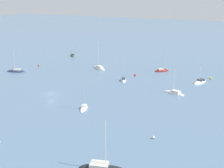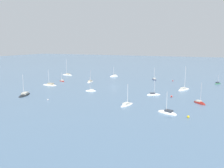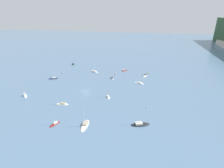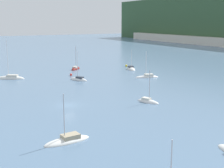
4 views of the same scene
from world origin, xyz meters
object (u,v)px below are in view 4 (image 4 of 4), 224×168
Objects in this scene: sailboat_0 at (148,102)px; sailboat_2 at (67,141)px; sailboat_10 at (76,69)px; sailboat_13 at (79,80)px; mooring_buoy_3 at (126,66)px; sailboat_7 at (131,69)px; sailboat_9 at (147,77)px; sailboat_8 at (10,79)px; mooring_buoy_2 at (71,75)px.

sailboat_2 is at bearing -81.66° from sailboat_0.
sailboat_2 is 66.60m from sailboat_10.
sailboat_13 is 30.64m from mooring_buoy_3.
sailboat_0 is 51.26m from mooring_buoy_3.
sailboat_10 is (-61.37, 25.87, -0.01)m from sailboat_2.
sailboat_2 is 0.95× the size of sailboat_7.
sailboat_7 is 10.36× the size of mooring_buoy_3.
sailboat_10 reaches higher than sailboat_9.
sailboat_10 is at bearing -131.84° from sailboat_8.
sailboat_8 is at bearing -7.84° from sailboat_9.
sailboat_8 is (-53.61, 2.25, 0.01)m from sailboat_2.
sailboat_9 is (17.07, 36.73, 0.00)m from sailboat_8.
sailboat_13 is at bearing 175.76° from sailboat_8.
mooring_buoy_2 is (-50.09, 19.81, 0.27)m from sailboat_2.
sailboat_0 is 0.89× the size of sailboat_9.
sailboat_9 reaches higher than sailboat_7.
mooring_buoy_3 is at bearing -85.11° from sailboat_13.
sailboat_0 is 44.35m from sailboat_7.
sailboat_10 is 0.98× the size of sailboat_13.
sailboat_10 is (-9.47, -16.99, -0.01)m from sailboat_7.
sailboat_10 is (-24.84, -13.11, -0.02)m from sailboat_9.
sailboat_10 is 19.27m from mooring_buoy_3.
sailboat_7 is at bearing 132.04° from sailboat_0.
sailboat_2 is 53.87m from mooring_buoy_2.
sailboat_0 is 48.99m from sailboat_10.
mooring_buoy_2 is at bearing -161.37° from sailboat_8.
mooring_buoy_2 is at bearing 163.48° from sailboat_0.
mooring_buoy_3 is (-58.59, 44.94, 0.29)m from sailboat_2.
sailboat_7 is 0.89× the size of sailboat_10.
sailboat_10 is at bearing -98.30° from mooring_buoy_3.
mooring_buoy_2 is 0.95× the size of mooring_buoy_3.
sailboat_9 is 28.08m from sailboat_10.
mooring_buoy_2 is at bearing -163.65° from sailboat_10.
sailboat_9 is at bearing -142.24° from sailboat_2.
sailboat_9 is (15.37, -3.89, 0.02)m from sailboat_7.
sailboat_9 is at bearing 124.96° from sailboat_0.
sailboat_8 reaches higher than sailboat_0.
sailboat_7 is at bearing -134.94° from sailboat_2.
sailboat_13 reaches higher than mooring_buoy_2.
sailboat_13 is at bearing -154.90° from sailboat_10.
sailboat_9 reaches higher than mooring_buoy_2.
sailboat_8 is 1.38× the size of sailboat_10.
sailboat_9 is at bearing -15.12° from mooring_buoy_3.
sailboat_13 reaches higher than mooring_buoy_3.
sailboat_8 reaches higher than sailboat_7.
sailboat_9 reaches higher than sailboat_0.
mooring_buoy_2 is (-37.60, -2.73, 0.27)m from sailboat_0.
sailboat_0 is 9.63× the size of mooring_buoy_3.
sailboat_9 is at bearing -107.57° from sailboat_10.
sailboat_2 is at bearing -158.25° from sailboat_10.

